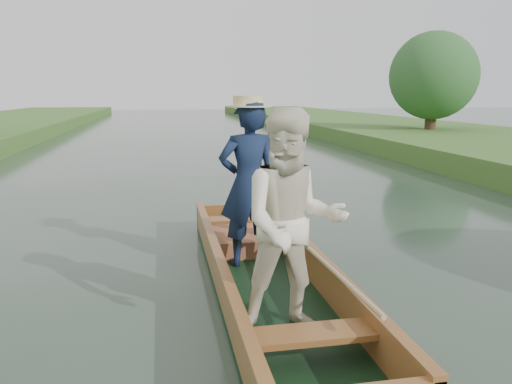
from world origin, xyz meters
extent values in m
plane|color=#283D30|center=(0.00, 0.00, 0.00)|extent=(120.00, 120.00, 0.00)
cylinder|color=#47331E|center=(9.80, 13.90, 1.17)|extent=(0.44, 0.44, 2.34)
sphere|color=#255421|center=(9.80, 13.90, 2.74)|extent=(3.49, 3.49, 3.49)
sphere|color=#255421|center=(10.40, 14.20, 2.34)|extent=(2.20, 2.20, 2.20)
cube|color=black|center=(0.00, 0.00, 0.04)|extent=(1.10, 5.00, 0.08)
cube|color=#915C2D|center=(-0.51, 0.00, 0.24)|extent=(0.08, 5.00, 0.32)
cube|color=#915C2D|center=(0.51, 0.00, 0.24)|extent=(0.08, 5.00, 0.32)
cube|color=#915C2D|center=(0.00, 2.46, 0.24)|extent=(1.10, 0.08, 0.32)
cube|color=#915C2D|center=(-0.51, 0.00, 0.42)|extent=(0.10, 5.00, 0.04)
cube|color=#915C2D|center=(0.51, 0.00, 0.42)|extent=(0.10, 5.00, 0.04)
cube|color=#915C2D|center=(0.00, 1.90, 0.30)|extent=(0.94, 0.30, 0.05)
cube|color=#915C2D|center=(0.00, -1.60, 0.30)|extent=(0.94, 0.30, 0.05)
imported|color=#121D39|center=(-0.08, 0.64, 1.04)|extent=(0.74, 0.53, 1.91)
cylinder|color=beige|center=(-0.08, 0.64, 1.95)|extent=(0.52, 0.52, 0.12)
imported|color=#F0E6CB|center=(-0.02, -1.09, 1.02)|extent=(0.97, 0.78, 1.88)
cube|color=#A53535|center=(-0.11, 1.22, 0.19)|extent=(0.85, 0.90, 0.22)
sphere|color=tan|center=(0.20, 1.12, 0.42)|extent=(0.22, 0.22, 0.22)
sphere|color=tan|center=(0.20, 1.10, 0.59)|extent=(0.17, 0.17, 0.17)
sphere|color=tan|center=(0.14, 1.10, 0.66)|extent=(0.06, 0.06, 0.06)
sphere|color=tan|center=(0.26, 1.10, 0.66)|extent=(0.06, 0.06, 0.06)
sphere|color=tan|center=(0.20, 1.04, 0.57)|extent=(0.07, 0.07, 0.07)
sphere|color=tan|center=(0.10, 1.09, 0.46)|extent=(0.08, 0.08, 0.08)
sphere|color=tan|center=(0.30, 1.09, 0.46)|extent=(0.08, 0.08, 0.08)
sphere|color=tan|center=(0.15, 1.08, 0.33)|extent=(0.09, 0.09, 0.09)
sphere|color=tan|center=(0.26, 1.08, 0.33)|extent=(0.09, 0.09, 0.09)
cylinder|color=silver|center=(-0.08, 1.90, 0.33)|extent=(0.07, 0.07, 0.01)
cylinder|color=silver|center=(-0.08, 1.90, 0.37)|extent=(0.01, 0.01, 0.08)
ellipsoid|color=silver|center=(-0.08, 1.90, 0.43)|extent=(0.09, 0.09, 0.05)
cylinder|color=tan|center=(0.43, 0.13, 0.46)|extent=(0.04, 4.04, 0.18)
camera|label=1|loc=(-1.05, -4.89, 2.06)|focal=35.00mm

